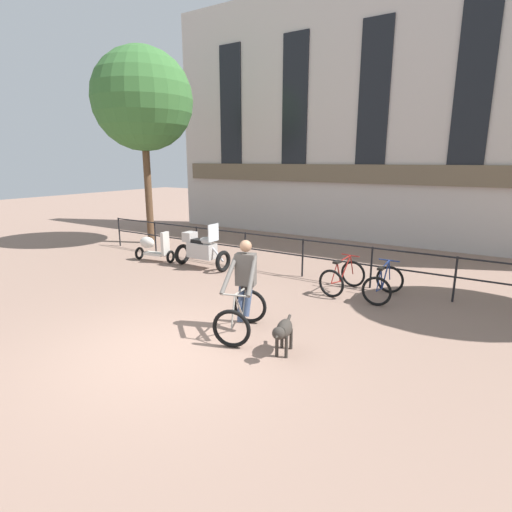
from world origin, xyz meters
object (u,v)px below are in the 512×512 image
(parked_bicycle_near_lamp, at_px, (342,277))
(parked_scooter, at_px, (153,247))
(parked_bicycle_mid_left, at_px, (383,284))
(cyclist_with_bike, at_px, (243,292))
(dog, at_px, (283,331))
(parked_motorcycle, at_px, (201,249))

(parked_bicycle_near_lamp, distance_m, parked_scooter, 6.11)
(parked_bicycle_mid_left, xyz_separation_m, parked_scooter, (-7.08, -0.31, 0.10))
(cyclist_with_bike, xyz_separation_m, dog, (1.07, -0.42, -0.35))
(parked_motorcycle, xyz_separation_m, parked_bicycle_mid_left, (5.28, 0.12, -0.20))
(cyclist_with_bike, distance_m, parked_bicycle_mid_left, 3.63)
(dog, height_order, parked_bicycle_mid_left, parked_bicycle_mid_left)
(parked_motorcycle, relative_size, parked_bicycle_mid_left, 1.54)
(parked_motorcycle, bearing_deg, parked_scooter, 97.55)
(parked_bicycle_near_lamp, height_order, parked_bicycle_mid_left, same)
(parked_motorcycle, distance_m, parked_bicycle_mid_left, 5.28)
(dog, distance_m, parked_bicycle_mid_left, 3.66)
(parked_motorcycle, bearing_deg, parked_bicycle_near_lamp, -86.95)
(dog, distance_m, parked_scooter, 7.24)
(parked_motorcycle, xyz_separation_m, parked_bicycle_near_lamp, (4.30, 0.12, -0.20))
(dog, bearing_deg, parked_bicycle_mid_left, 65.90)
(parked_bicycle_mid_left, relative_size, parked_scooter, 0.84)
(parked_bicycle_near_lamp, bearing_deg, parked_bicycle_mid_left, -171.40)
(cyclist_with_bike, height_order, parked_bicycle_mid_left, cyclist_with_bike)
(parked_motorcycle, height_order, parked_bicycle_near_lamp, parked_motorcycle)
(cyclist_with_bike, relative_size, parked_motorcycle, 0.99)
(parked_motorcycle, xyz_separation_m, parked_scooter, (-1.81, -0.19, -0.10))
(dog, relative_size, parked_bicycle_mid_left, 0.81)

